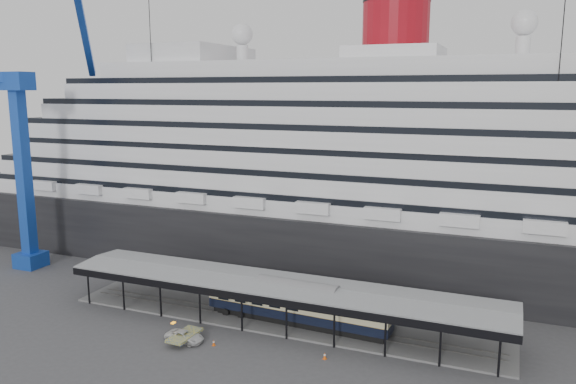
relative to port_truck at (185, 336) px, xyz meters
name	(u,v)px	position (x,y,z in m)	size (l,w,h in m)	color
ground	(261,338)	(7.65, 4.22, -0.63)	(200.00, 200.00, 0.00)	#3E3E41
cruise_ship	(343,153)	(7.70, 36.22, 17.72)	(130.00, 30.00, 43.90)	black
platform_canopy	(278,304)	(7.65, 9.22, 1.73)	(56.00, 9.18, 5.30)	slate
crane_blue	(28,145)	(-37.46, 14.84, 19.33)	(22.63, 19.19, 47.60)	#1643AC
port_truck	(185,336)	(0.00, 0.00, 0.00)	(2.10, 4.55, 1.26)	silver
pullman_carriage	(297,303)	(10.26, 9.22, 2.16)	(23.63, 4.18, 23.08)	black
traffic_cone_left	(187,332)	(-0.81, 1.73, -0.31)	(0.35, 0.35, 0.65)	#E64F0C
traffic_cone_mid	(214,343)	(3.57, 0.38, -0.28)	(0.39, 0.39, 0.70)	#E6580C
traffic_cone_right	(325,356)	(16.24, 2.09, -0.24)	(0.50, 0.50, 0.78)	#ED590D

